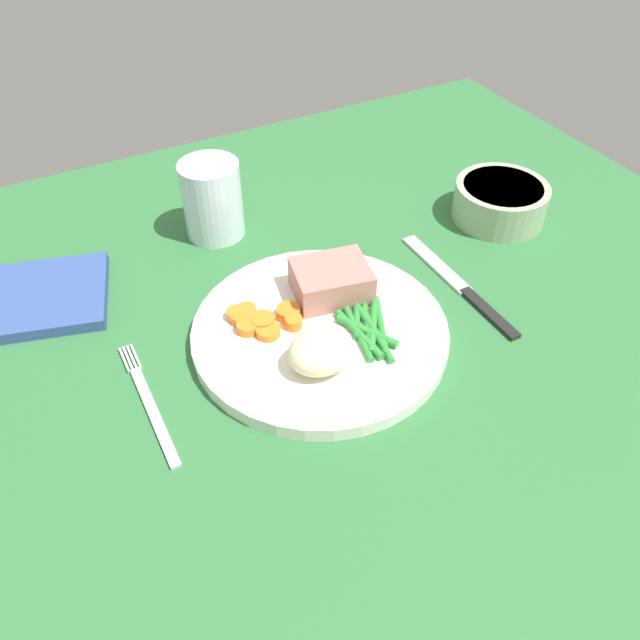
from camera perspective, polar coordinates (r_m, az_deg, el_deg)
The scene contains 11 objects.
dining_table at distance 68.64cm, azimuth -3.57°, elevation -1.53°, with size 120.00×90.00×2.00cm.
dinner_plate at distance 66.41cm, azimuth -0.00°, elevation -1.14°, with size 26.95×26.95×1.60cm, color white.
meat_portion at distance 68.77cm, azimuth 1.02°, elevation 3.58°, with size 8.10×6.56×3.56cm, color #B2756B.
mashed_potatoes at distance 60.64cm, azimuth 0.12°, elevation -2.85°, with size 6.72×5.57×3.87cm, color beige.
carrot_slices at distance 66.28cm, azimuth -5.33°, elevation 0.10°, with size 7.32×6.32×1.22cm.
green_beans at distance 65.47cm, azimuth 4.28°, elevation -0.64°, with size 5.97×10.98×0.88cm.
fork at distance 62.93cm, azimuth -15.23°, elevation -7.20°, with size 1.44×16.60×0.40cm.
knife at distance 74.75cm, azimuth 12.56°, elevation 2.99°, with size 1.70×20.50×0.64cm.
water_glass at distance 80.75cm, azimuth -9.66°, elevation 10.25°, with size 7.39×7.39×9.71cm.
salad_bowl at distance 86.50cm, azimuth 16.01°, elevation 10.42°, with size 11.98×11.98×4.80cm.
napkin at distance 77.20cm, azimuth -23.36°, elevation 1.98°, with size 12.71×12.57×1.38cm, color #334C8C.
Camera 1 is at (-19.09, -45.12, 49.07)cm, focal length 35.37 mm.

